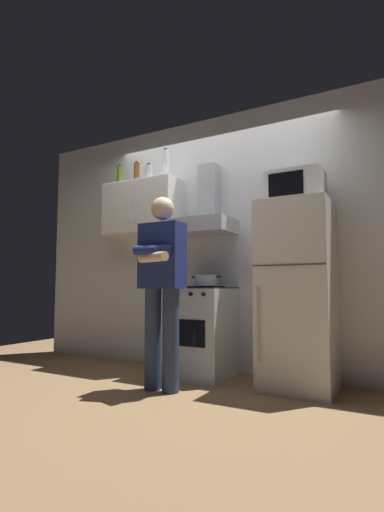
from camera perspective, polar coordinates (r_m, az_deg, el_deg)
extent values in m
plane|color=olive|center=(3.63, 0.00, -18.43)|extent=(7.00, 7.00, 0.00)
cube|color=white|center=(4.09, 4.05, 2.20)|extent=(4.80, 0.10, 2.70)
cube|color=white|center=(4.39, -7.42, 7.04)|extent=(0.90, 0.34, 0.60)
cube|color=white|center=(4.39, -11.18, 7.09)|extent=(0.43, 0.01, 0.58)
cube|color=white|center=(4.12, -6.33, 7.80)|extent=(0.43, 0.01, 0.58)
sphere|color=#B2B2B7|center=(4.23, -9.39, 5.02)|extent=(0.02, 0.02, 0.02)
sphere|color=#B2B2B7|center=(4.19, -8.53, 5.12)|extent=(0.02, 0.02, 0.02)
cube|color=silver|center=(3.79, 1.18, -11.29)|extent=(0.60, 0.60, 0.85)
cube|color=black|center=(3.77, 1.16, -4.76)|extent=(0.59, 0.59, 0.01)
cube|color=black|center=(3.52, -1.16, -11.39)|extent=(0.42, 0.01, 0.24)
cylinder|color=black|center=(3.72, -1.47, -4.58)|extent=(0.16, 0.16, 0.01)
cylinder|color=black|center=(3.60, 2.12, -4.58)|extent=(0.16, 0.16, 0.01)
cylinder|color=black|center=(3.93, 0.29, -4.59)|extent=(0.16, 0.16, 0.01)
cylinder|color=black|center=(3.82, 3.74, -4.57)|extent=(0.16, 0.16, 0.01)
cylinder|color=black|center=(3.60, -3.99, -5.65)|extent=(0.04, 0.02, 0.04)
cylinder|color=black|center=(3.53, -2.20, -5.68)|extent=(0.04, 0.02, 0.04)
cylinder|color=black|center=(3.46, -0.20, -5.70)|extent=(0.04, 0.02, 0.04)
cylinder|color=black|center=(3.40, 1.73, -5.72)|extent=(0.04, 0.02, 0.04)
cube|color=#B7BABF|center=(3.88, 1.70, 4.41)|extent=(0.60, 0.44, 0.15)
cube|color=#B7BABF|center=(4.08, 2.59, 9.34)|extent=(0.20, 0.16, 0.60)
cube|color=white|center=(3.43, 15.44, -5.54)|extent=(0.60, 0.60, 1.60)
cube|color=#4C4C4C|center=(3.14, 14.07, -1.29)|extent=(0.59, 0.01, 0.01)
cylinder|color=silver|center=(3.21, 9.81, -10.01)|extent=(0.02, 0.02, 0.60)
cube|color=silver|center=(3.56, 15.19, 9.77)|extent=(0.48, 0.36, 0.28)
cube|color=black|center=(3.40, 13.78, 10.44)|extent=(0.30, 0.01, 0.20)
cylinder|color=navy|center=(3.35, -5.86, -12.15)|extent=(0.14, 0.14, 0.85)
cylinder|color=navy|center=(3.25, -3.19, -12.39)|extent=(0.14, 0.14, 0.85)
cube|color=navy|center=(3.28, -4.47, 0.02)|extent=(0.38, 0.20, 0.56)
cylinder|color=navy|center=(3.17, -5.85, 0.92)|extent=(0.33, 0.17, 0.08)
cylinder|color=beige|center=(3.17, -5.86, -0.16)|extent=(0.33, 0.17, 0.08)
sphere|color=beige|center=(3.34, -4.42, 7.04)|extent=(0.20, 0.20, 0.20)
cylinder|color=#B7BABF|center=(3.60, 2.12, -3.68)|extent=(0.21, 0.21, 0.10)
cylinder|color=black|center=(3.66, 0.30, -3.15)|extent=(0.05, 0.01, 0.01)
cylinder|color=black|center=(3.54, 3.98, -3.09)|extent=(0.05, 0.01, 0.01)
cylinder|color=brown|center=(4.53, -8.26, 12.13)|extent=(0.07, 0.07, 0.23)
cylinder|color=black|center=(4.57, -8.25, 13.65)|extent=(0.04, 0.04, 0.02)
cylinder|color=silver|center=(4.33, -4.01, 13.46)|extent=(0.08, 0.08, 0.32)
cylinder|color=black|center=(4.39, -4.00, 15.57)|extent=(0.04, 0.04, 0.02)
cylinder|color=#B2B5BA|center=(4.40, -6.47, 12.22)|extent=(0.08, 0.08, 0.18)
cylinder|color=black|center=(4.43, -6.45, 13.43)|extent=(0.04, 0.04, 0.02)
cylinder|color=#4C6B19|center=(4.67, -10.73, 11.63)|extent=(0.07, 0.07, 0.23)
cylinder|color=black|center=(4.71, -10.71, 13.10)|extent=(0.04, 0.04, 0.02)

